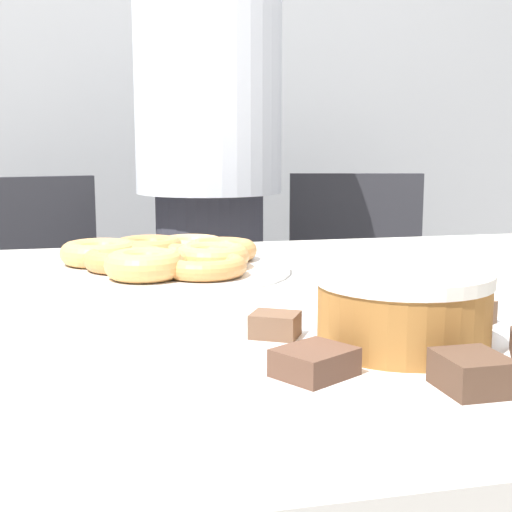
# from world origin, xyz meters

# --- Properties ---
(wall_back) EXTENTS (8.00, 0.05, 2.60)m
(wall_back) POSITION_xyz_m (0.00, 1.62, 1.30)
(wall_back) COLOR #A8AAAD
(wall_back) RESTS_ON ground_plane
(table) EXTENTS (1.88, 1.04, 0.76)m
(table) POSITION_xyz_m (0.00, 0.00, 0.69)
(table) COLOR silver
(table) RESTS_ON ground_plane
(person_standing) EXTENTS (0.37, 0.37, 1.69)m
(person_standing) POSITION_xyz_m (0.09, 0.93, 0.89)
(person_standing) COLOR #383842
(person_standing) RESTS_ON ground_plane
(office_chair_left) EXTENTS (0.53, 0.53, 0.87)m
(office_chair_left) POSITION_xyz_m (-0.36, 0.99, 0.41)
(office_chair_left) COLOR black
(office_chair_left) RESTS_ON ground_plane
(office_chair_right) EXTENTS (0.53, 0.53, 0.87)m
(office_chair_right) POSITION_xyz_m (0.53, 0.99, 0.41)
(office_chair_right) COLOR black
(office_chair_right) RESTS_ON ground_plane
(plate_cake) EXTENTS (0.33, 0.33, 0.01)m
(plate_cake) POSITION_xyz_m (0.07, -0.28, 0.77)
(plate_cake) COLOR white
(plate_cake) RESTS_ON table
(plate_donuts) EXTENTS (0.38, 0.38, 0.01)m
(plate_donuts) POSITION_xyz_m (-0.10, 0.22, 0.77)
(plate_donuts) COLOR white
(plate_donuts) RESTS_ON table
(frosted_cake) EXTENTS (0.16, 0.16, 0.07)m
(frosted_cake) POSITION_xyz_m (0.07, -0.28, 0.81)
(frosted_cake) COLOR #9E662D
(frosted_cake) RESTS_ON plate_cake
(lamington_1) EXTENTS (0.06, 0.05, 0.02)m
(lamington_1) POSITION_xyz_m (0.17, -0.21, 0.78)
(lamington_1) COLOR brown
(lamington_1) RESTS_ON plate_cake
(lamington_2) EXTENTS (0.05, 0.06, 0.03)m
(lamington_2) POSITION_xyz_m (0.06, -0.15, 0.79)
(lamington_2) COLOR brown
(lamington_2) RESTS_ON plate_cake
(lamington_3) EXTENTS (0.06, 0.06, 0.02)m
(lamington_3) POSITION_xyz_m (-0.04, -0.22, 0.78)
(lamington_3) COLOR brown
(lamington_3) RESTS_ON plate_cake
(lamington_4) EXTENTS (0.08, 0.07, 0.02)m
(lamington_4) POSITION_xyz_m (-0.04, -0.34, 0.78)
(lamington_4) COLOR brown
(lamington_4) RESTS_ON plate_cake
(lamington_5) EXTENTS (0.05, 0.06, 0.03)m
(lamington_5) POSITION_xyz_m (0.07, -0.40, 0.79)
(lamington_5) COLOR #513828
(lamington_5) RESTS_ON plate_cake
(donut_0) EXTENTS (0.11, 0.11, 0.03)m
(donut_0) POSITION_xyz_m (-0.10, 0.22, 0.79)
(donut_0) COLOR #D18E4C
(donut_0) RESTS_ON plate_donuts
(donut_1) EXTENTS (0.11, 0.11, 0.04)m
(donut_1) POSITION_xyz_m (-0.03, 0.18, 0.79)
(donut_1) COLOR tan
(donut_1) RESTS_ON plate_donuts
(donut_2) EXTENTS (0.12, 0.12, 0.03)m
(donut_2) POSITION_xyz_m (-0.01, 0.25, 0.79)
(donut_2) COLOR #D18E4C
(donut_2) RESTS_ON plate_donuts
(donut_3) EXTENTS (0.11, 0.11, 0.03)m
(donut_3) POSITION_xyz_m (-0.05, 0.32, 0.79)
(donut_3) COLOR #E5AD66
(donut_3) RESTS_ON plate_donuts
(donut_4) EXTENTS (0.11, 0.11, 0.03)m
(donut_4) POSITION_xyz_m (-0.12, 0.29, 0.79)
(donut_4) COLOR #C68447
(donut_4) RESTS_ON plate_donuts
(donut_5) EXTENTS (0.12, 0.12, 0.04)m
(donut_5) POSITION_xyz_m (-0.20, 0.26, 0.79)
(donut_5) COLOR tan
(donut_5) RESTS_ON plate_donuts
(donut_6) EXTENTS (0.12, 0.12, 0.03)m
(donut_6) POSITION_xyz_m (-0.16, 0.20, 0.79)
(donut_6) COLOR #C68447
(donut_6) RESTS_ON plate_donuts
(donut_7) EXTENTS (0.11, 0.11, 0.04)m
(donut_7) POSITION_xyz_m (-0.14, 0.12, 0.79)
(donut_7) COLOR tan
(donut_7) RESTS_ON plate_donuts
(donut_8) EXTENTS (0.12, 0.12, 0.03)m
(donut_8) POSITION_xyz_m (-0.06, 0.12, 0.79)
(donut_8) COLOR #D18E4C
(donut_8) RESTS_ON plate_donuts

